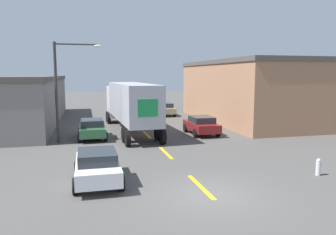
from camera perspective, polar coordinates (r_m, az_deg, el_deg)
name	(u,v)px	position (r m, az deg, el deg)	size (l,w,h in m)	color
ground_plane	(209,195)	(13.59, 7.23, -13.25)	(160.00, 160.00, 0.00)	#4C4947
road_centerline	(166,153)	(20.33, -0.41, -6.15)	(0.20, 15.85, 0.01)	gold
warehouse_left	(0,100)	(36.11, -27.27, 2.73)	(11.14, 24.13, 4.64)	slate
warehouse_right	(255,91)	(35.41, 14.97, 4.50)	(10.39, 18.28, 6.20)	#9E7051
semi_truck	(130,102)	(27.89, -6.72, 2.66)	(3.30, 13.79, 4.09)	silver
parked_car_right_mid	(201,125)	(26.49, 5.82, -1.27)	(2.08, 4.10, 1.47)	maroon
parked_car_right_far	(164,109)	(38.57, -0.63, 1.51)	(2.08, 4.10, 1.47)	tan
parked_car_left_near	(97,166)	(15.00, -12.20, -8.21)	(2.08, 4.10, 1.47)	silver
parked_car_left_far	(92,128)	(25.27, -13.06, -1.85)	(2.08, 4.10, 1.47)	#2D5B38
street_lamp	(63,83)	(24.04, -17.82, 5.74)	(3.29, 0.32, 7.03)	#2D2D30
fire_hydrant	(318,167)	(17.38, 24.70, -7.84)	(0.22, 0.22, 0.82)	silver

